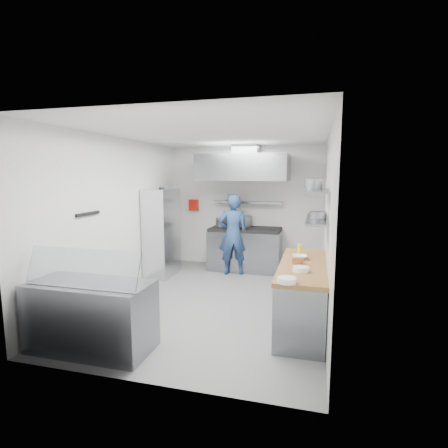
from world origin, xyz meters
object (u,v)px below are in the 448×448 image
(wire_rack, at_px, (162,233))
(display_case, at_px, (91,316))
(chef, at_px, (233,234))
(gas_range, at_px, (245,250))

(wire_rack, distance_m, display_case, 3.29)
(chef, relative_size, display_case, 1.16)
(gas_range, xyz_separation_m, chef, (-0.18, -0.43, 0.42))
(chef, bearing_deg, gas_range, -131.16)
(gas_range, distance_m, chef, 0.63)
(chef, height_order, display_case, chef)
(wire_rack, bearing_deg, gas_range, 28.59)
(gas_range, bearing_deg, display_case, -105.02)
(gas_range, bearing_deg, wire_rack, -151.41)
(display_case, bearing_deg, gas_range, 74.98)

